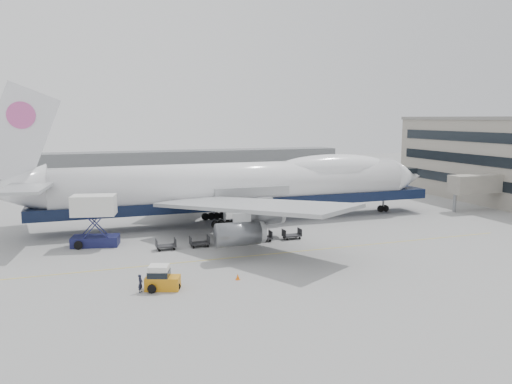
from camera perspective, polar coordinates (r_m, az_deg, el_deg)
name	(u,v)px	position (r m, az deg, el deg)	size (l,w,h in m)	color
ground	(267,241)	(63.30, 1.24, -5.58)	(260.00, 260.00, 0.00)	gray
apron_line	(285,253)	(57.91, 3.33, -6.93)	(60.00, 0.15, 0.01)	gold
hangar	(131,166)	(128.57, -14.06, 2.93)	(110.00, 8.00, 7.00)	slate
airliner	(243,184)	(73.61, -1.55, 0.86)	(67.00, 55.30, 19.98)	white
catering_truck	(94,218)	(63.16, -17.99, -2.82)	(5.93, 4.62, 6.21)	#171A45
baggage_tug	(161,279)	(46.50, -10.78, -9.71)	(3.42, 2.57, 2.23)	#C67D12
ground_worker	(140,284)	(46.10, -13.07, -10.15)	(0.60, 0.40, 1.65)	black
traffic_cone	(238,277)	(48.50, -2.10, -9.67)	(0.40, 0.40, 0.59)	orange
dolly_0	(166,245)	(59.88, -10.26, -6.02)	(2.30, 1.35, 1.30)	#2D2D30
dolly_1	(199,243)	(60.60, -6.48, -5.76)	(2.30, 1.35, 1.30)	#2D2D30
dolly_2	(232,240)	(61.58, -2.81, -5.48)	(2.30, 1.35, 1.30)	#2D2D30
dolly_3	(262,237)	(62.80, 0.72, -5.20)	(2.30, 1.35, 1.30)	#2D2D30
dolly_4	(292,235)	(64.25, 4.11, -4.90)	(2.30, 1.35, 1.30)	#2D2D30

